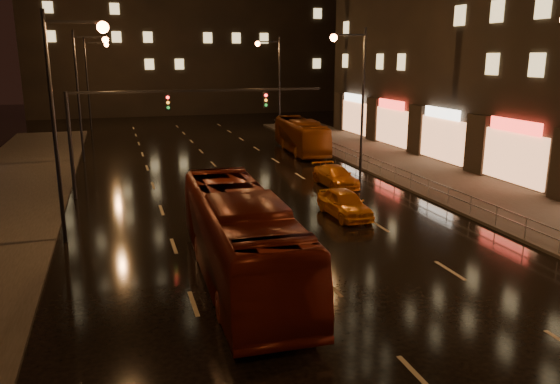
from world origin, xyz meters
The scene contains 8 objects.
ground centered at (0.00, 20.00, 0.00)m, with size 140.00×140.00×0.00m, color black.
sidewalk_right centered at (13.50, 15.00, 0.07)m, with size 7.00×70.00×0.15m, color #38332D.
traffic_signal centered at (-5.06, 20.00, 4.74)m, with size 15.31×0.32×6.20m.
railing_right centered at (10.20, 18.00, 0.90)m, with size 0.05×56.00×1.00m.
bus_red centered at (-2.98, 5.55, 1.67)m, with size 2.81×12.01×3.35m, color #64190E.
bus_curb centered at (8.24, 31.14, 1.42)m, with size 2.39×10.20×2.84m, color #833A0D.
taxi_near centered at (4.00, 12.00, 0.72)m, with size 1.69×4.20×1.43m, color orange.
taxi_far centered at (6.22, 18.51, 0.63)m, with size 1.78×4.37×1.27m, color orange.
Camera 1 is at (-7.15, -13.07, 8.15)m, focal length 35.00 mm.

